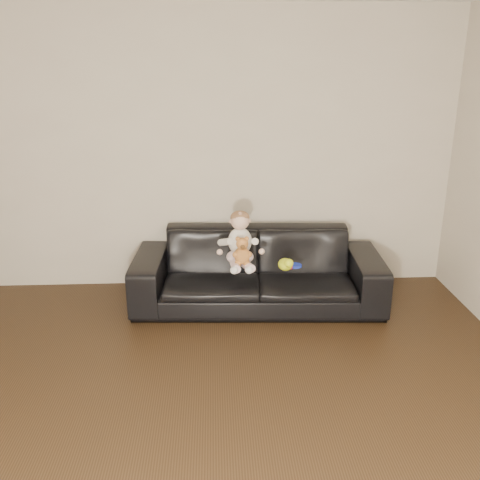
{
  "coord_description": "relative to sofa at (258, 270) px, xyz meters",
  "views": [
    {
      "loc": [
        0.23,
        -2.21,
        2.15
      ],
      "look_at": [
        0.45,
        2.14,
        0.65
      ],
      "focal_mm": 40.0,
      "sensor_mm": 36.0,
      "label": 1
    }
  ],
  "objects": [
    {
      "name": "wall_back",
      "position": [
        -0.62,
        0.5,
        0.98
      ],
      "size": [
        5.0,
        0.0,
        5.0
      ],
      "primitive_type": "plane",
      "rotation": [
        1.57,
        0.0,
        0.0
      ],
      "color": "beige",
      "rests_on": "ground"
    },
    {
      "name": "sofa",
      "position": [
        0.0,
        0.0,
        0.0
      ],
      "size": [
        2.26,
        0.98,
        0.65
      ],
      "primitive_type": "imported",
      "rotation": [
        0.0,
        0.0,
        -0.05
      ],
      "color": "black",
      "rests_on": "floor"
    },
    {
      "name": "baby",
      "position": [
        -0.16,
        -0.12,
        0.31
      ],
      "size": [
        0.35,
        0.43,
        0.48
      ],
      "rotation": [
        0.0,
        0.0,
        0.23
      ],
      "color": "#FED6DC",
      "rests_on": "sofa"
    },
    {
      "name": "teddy_bear",
      "position": [
        -0.15,
        -0.27,
        0.28
      ],
      "size": [
        0.17,
        0.17,
        0.25
      ],
      "rotation": [
        0.0,
        0.0,
        0.48
      ],
      "color": "#B67134",
      "rests_on": "sofa"
    },
    {
      "name": "toy_green",
      "position": [
        0.21,
        -0.27,
        0.15
      ],
      "size": [
        0.13,
        0.16,
        0.1
      ],
      "primitive_type": "ellipsoid",
      "rotation": [
        0.0,
        0.0,
        0.07
      ],
      "color": "#D2EB1B",
      "rests_on": "sofa"
    },
    {
      "name": "toy_rattle",
      "position": [
        0.25,
        -0.27,
        0.13
      ],
      "size": [
        0.07,
        0.07,
        0.06
      ],
      "primitive_type": "sphere",
      "rotation": [
        0.0,
        0.0,
        0.1
      ],
      "color": "red",
      "rests_on": "sofa"
    },
    {
      "name": "toy_blue_disc",
      "position": [
        0.31,
        -0.19,
        0.11
      ],
      "size": [
        0.15,
        0.15,
        0.02
      ],
      "primitive_type": "cylinder",
      "rotation": [
        0.0,
        0.0,
        -0.35
      ],
      "color": "#1B32DB",
      "rests_on": "sofa"
    }
  ]
}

